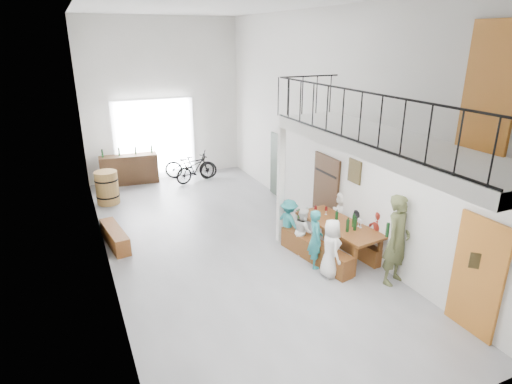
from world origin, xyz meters
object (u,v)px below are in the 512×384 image
oak_barrel (107,188)px  host_standing (397,240)px  tasting_table (339,227)px  bench_inner (315,251)px  bicycle_near (191,165)px  side_bench (115,237)px  serving_counter (129,169)px

oak_barrel → host_standing: host_standing is taller
tasting_table → host_standing: 1.55m
bench_inner → bicycle_near: bicycle_near is taller
host_standing → bicycle_near: host_standing is taller
bench_inner → bicycle_near: 7.12m
bench_inner → oak_barrel: 6.89m
tasting_table → bench_inner: 0.80m
side_bench → host_standing: 6.58m
serving_counter → host_standing: 9.66m
oak_barrel → host_standing: (4.90, -7.12, 0.45)m
bench_inner → bicycle_near: size_ratio=1.12×
side_bench → oak_barrel: bearing=86.7°
tasting_table → bench_inner: size_ratio=1.08×
tasting_table → bicycle_near: (-1.51, 7.01, -0.22)m
side_bench → serving_counter: size_ratio=0.81×
serving_counter → bicycle_near: size_ratio=1.03×
side_bench → oak_barrel: 3.02m
tasting_table → side_bench: tasting_table is taller
tasting_table → host_standing: (0.37, -1.48, 0.25)m
tasting_table → bicycle_near: bearing=95.1°
tasting_table → oak_barrel: bearing=121.7°
serving_counter → bench_inner: bearing=-63.9°
serving_counter → host_standing: host_standing is taller
host_standing → bench_inner: bearing=106.9°
host_standing → bicycle_near: size_ratio=1.03×
side_bench → bicycle_near: 5.42m
bench_inner → side_bench: 4.86m
bench_inner → serving_counter: bearing=101.7°
tasting_table → serving_counter: (-3.61, 7.31, -0.20)m
side_bench → bicycle_near: bearing=53.9°
bench_inner → serving_counter: size_ratio=1.09×
tasting_table → side_bench: 5.41m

